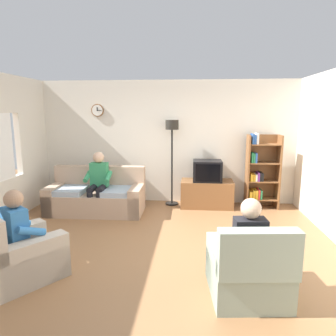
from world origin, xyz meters
TOP-DOWN VIEW (x-y plane):
  - ground_plane at (0.00, 0.00)m, footprint 12.00×12.00m
  - back_wall_assembly at (-0.00, 2.66)m, footprint 6.20×0.17m
  - couch at (-1.38, 1.71)m, footprint 1.91×0.91m
  - tv_stand at (0.88, 2.25)m, footprint 1.10×0.56m
  - tv at (0.88, 2.23)m, footprint 0.60×0.49m
  - bookshelf at (1.99, 2.32)m, footprint 0.68×0.36m
  - floor_lamp at (0.12, 2.35)m, footprint 0.28×0.28m
  - armchair_near_window at (-1.52, -0.86)m, footprint 1.17×1.19m
  - armchair_near_bookshelf at (1.20, -0.98)m, footprint 0.88×0.96m
  - person_on_couch at (-1.29, 1.60)m, footprint 0.52×0.54m
  - person_in_left_armchair at (-1.47, -0.78)m, footprint 0.62×0.64m
  - person_in_right_armchair at (1.19, -0.89)m, footprint 0.54×0.56m

SIDE VIEW (x-z plane):
  - ground_plane at x=0.00m, z-range 0.00..0.00m
  - tv_stand at x=0.88m, z-range 0.00..0.57m
  - armchair_near_window at x=-1.52m, z-range -0.16..0.74m
  - armchair_near_bookshelf at x=1.20m, z-range -0.16..0.74m
  - couch at x=-1.38m, z-range -0.14..0.76m
  - person_in_left_armchair at x=-1.47m, z-range 0.04..1.16m
  - person_in_right_armchair at x=1.19m, z-range 0.04..1.16m
  - person_on_couch at x=-1.29m, z-range 0.08..1.32m
  - bookshelf at x=1.99m, z-range -0.02..1.57m
  - tv at x=0.88m, z-range 0.57..1.01m
  - back_wall_assembly at x=0.00m, z-range 0.00..2.70m
  - floor_lamp at x=0.12m, z-range 0.53..2.38m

